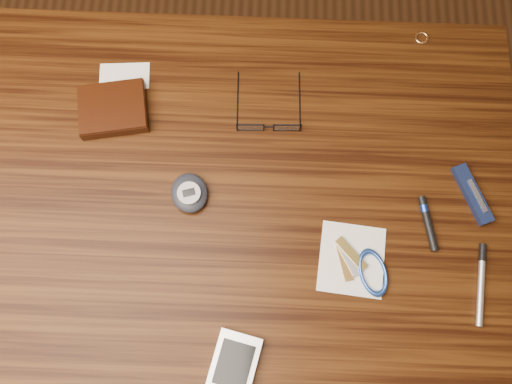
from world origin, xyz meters
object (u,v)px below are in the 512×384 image
(pedometer, at_px, (189,193))
(pocket_knife, at_px, (472,194))
(desk, at_px, (214,221))
(silver_pen, at_px, (481,278))
(notepad_keys, at_px, (363,266))
(pda_phone, at_px, (231,375))
(wallet_and_card, at_px, (113,108))
(eyeglasses, at_px, (269,124))

(pedometer, bearing_deg, pocket_knife, 2.20)
(desk, relative_size, silver_pen, 8.10)
(notepad_keys, bearing_deg, pocket_knife, 34.47)
(notepad_keys, bearing_deg, pda_phone, -139.59)
(wallet_and_card, xyz_separation_m, eyeglasses, (0.26, -0.02, -0.00))
(notepad_keys, xyz_separation_m, silver_pen, (0.18, -0.01, 0.00))
(eyeglasses, bearing_deg, desk, -122.58)
(pda_phone, xyz_separation_m, notepad_keys, (0.19, 0.16, -0.00))
(wallet_and_card, distance_m, pedometer, 0.20)
(notepad_keys, relative_size, pocket_knife, 1.20)
(desk, relative_size, pda_phone, 7.87)
(desk, relative_size, pocket_knife, 9.93)
(pedometer, distance_m, pocket_knife, 0.44)
(pda_phone, distance_m, pedometer, 0.28)
(eyeglasses, bearing_deg, silver_pen, -35.72)
(pedometer, bearing_deg, desk, -29.73)
(notepad_keys, bearing_deg, eyeglasses, 123.69)
(wallet_and_card, bearing_deg, notepad_keys, -30.82)
(pocket_knife, height_order, silver_pen, pocket_knife)
(desk, bearing_deg, pocket_knife, 4.79)
(eyeglasses, distance_m, pocket_knife, 0.34)
(silver_pen, bearing_deg, pda_phone, -157.61)
(wallet_and_card, height_order, notepad_keys, wallet_and_card)
(pda_phone, xyz_separation_m, silver_pen, (0.37, 0.15, -0.00))
(desk, xyz_separation_m, pedometer, (-0.03, 0.02, 0.11))
(pedometer, bearing_deg, pda_phone, -73.19)
(wallet_and_card, bearing_deg, silver_pen, -23.44)
(pda_phone, bearing_deg, pocket_knife, 37.69)
(pda_phone, relative_size, notepad_keys, 1.05)
(pda_phone, distance_m, notepad_keys, 0.25)
(wallet_and_card, relative_size, pocket_knife, 1.48)
(eyeglasses, relative_size, pda_phone, 0.88)
(pedometer, height_order, silver_pen, pedometer)
(silver_pen, bearing_deg, pedometer, 165.81)
(desk, relative_size, notepad_keys, 8.26)
(desk, distance_m, pedometer, 0.12)
(wallet_and_card, bearing_deg, pocket_knife, -11.95)
(pedometer, relative_size, silver_pen, 0.65)
(notepad_keys, xyz_separation_m, pocket_knife, (0.17, 0.12, 0.00))
(notepad_keys, distance_m, pocket_knife, 0.21)
(pedometer, height_order, pocket_knife, pedometer)
(eyeglasses, relative_size, pedometer, 1.40)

